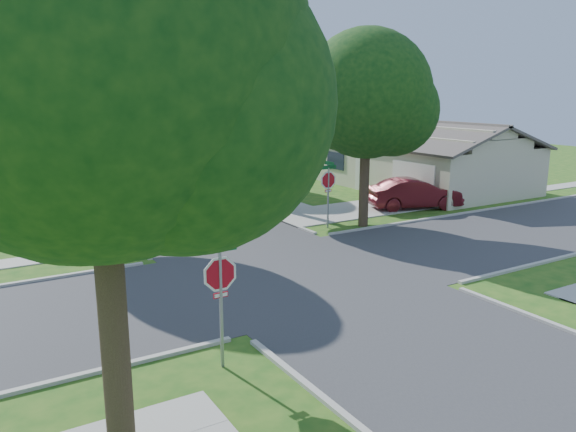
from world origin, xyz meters
The scene contains 20 objects.
ground centered at (0.00, 0.00, 0.00)m, with size 100.00×100.00×0.00m, color #205416.
road_ns centered at (0.00, 0.00, 0.00)m, with size 7.00×100.00×0.02m, color #333335.
sidewalk_ne centered at (6.10, 26.00, 0.02)m, with size 1.20×40.00×0.04m, color #9E9B91.
sidewalk_nw centered at (-6.10, 26.00, 0.02)m, with size 1.20×40.00×0.04m, color #9E9B91.
driveway centered at (7.90, 7.10, 0.03)m, with size 8.80×3.60×0.05m, color #9E9B91.
stop_sign_sw centered at (-4.70, -4.70, 2.03)m, with size 1.05×0.80×2.98m.
stop_sign_ne centered at (4.70, 4.70, 2.03)m, with size 1.05×0.80×2.98m.
tree_e_near centered at (4.75, 9.01, 5.64)m, with size 4.97×4.80×8.28m.
tree_e_mid centered at (4.76, 21.01, 6.25)m, with size 5.59×5.40×9.21m.
tree_e_far centered at (4.75, 34.01, 5.98)m, with size 5.17×5.00×8.72m.
tree_w_near centered at (-4.64, 9.01, 6.12)m, with size 5.38×5.20×8.97m.
tree_w_mid centered at (-4.64, 21.01, 6.49)m, with size 5.80×5.60×9.56m.
tree_w_far centered at (-4.65, 34.01, 5.51)m, with size 4.76×4.60×8.04m.
tree_sw_corner centered at (-7.44, -6.99, 6.26)m, with size 6.21×6.00×9.55m.
tree_ne_corner centered at (6.36, 4.21, 5.59)m, with size 5.80×5.60×8.66m.
house_ne_near centered at (15.99, 11.00, 1.52)m, with size 8.42×13.60×4.23m.
house_ne_far centered at (15.99, 29.00, 1.52)m, with size 8.42×13.60×4.23m.
car_driveway centered at (10.95, 5.85, 0.79)m, with size 1.67×4.78×1.57m, color #4A0F14.
car_curb_east centered at (1.68, 33.61, 0.72)m, with size 1.69×4.21×1.43m, color black.
car_curb_west centered at (-2.26, 42.89, 0.65)m, with size 1.82×4.47×1.30m, color black.
Camera 1 is at (-9.33, -15.21, 5.96)m, focal length 35.00 mm.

